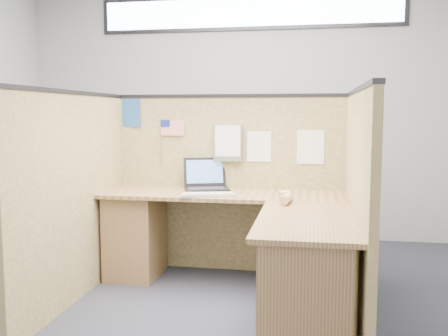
% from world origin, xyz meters
% --- Properties ---
extents(floor, '(5.00, 5.00, 0.00)m').
position_xyz_m(floor, '(0.00, 0.00, 0.00)').
color(floor, black).
rests_on(floor, ground).
extents(wall_back, '(5.00, 0.00, 5.00)m').
position_xyz_m(wall_back, '(0.00, 2.25, 1.40)').
color(wall_back, '#A6A9AB').
rests_on(wall_back, floor).
extents(clerestory_window, '(3.30, 0.04, 0.38)m').
position_xyz_m(clerestory_window, '(0.00, 2.23, 2.45)').
color(clerestory_window, '#232328').
rests_on(clerestory_window, wall_back).
extents(cubicle_partitions, '(2.06, 1.83, 1.53)m').
position_xyz_m(cubicle_partitions, '(0.00, 0.43, 0.77)').
color(cubicle_partitions, brown).
rests_on(cubicle_partitions, floor).
extents(l_desk, '(1.95, 1.75, 0.73)m').
position_xyz_m(l_desk, '(0.18, 0.29, 0.39)').
color(l_desk, brown).
rests_on(l_desk, floor).
extents(laptop, '(0.42, 0.44, 0.26)m').
position_xyz_m(laptop, '(-0.15, 0.83, 0.79)').
color(laptop, black).
rests_on(laptop, l_desk).
extents(keyboard, '(0.43, 0.24, 0.03)m').
position_xyz_m(keyboard, '(-0.08, 0.48, 0.74)').
color(keyboard, gray).
rests_on(keyboard, l_desk).
extents(mouse, '(0.11, 0.08, 0.04)m').
position_xyz_m(mouse, '(0.51, 0.48, 0.75)').
color(mouse, silver).
rests_on(mouse, l_desk).
extents(hand_forearm, '(0.10, 0.36, 0.07)m').
position_xyz_m(hand_forearm, '(0.52, 0.35, 0.76)').
color(hand_forearm, tan).
rests_on(hand_forearm, l_desk).
extents(blue_poster, '(0.18, 0.02, 0.24)m').
position_xyz_m(blue_poster, '(-0.88, 0.97, 1.37)').
color(blue_poster, '#205296').
rests_on(blue_poster, cubicle_partitions).
extents(american_flag, '(0.21, 0.01, 0.37)m').
position_xyz_m(american_flag, '(-0.52, 0.96, 1.23)').
color(american_flag, olive).
rests_on(american_flag, cubicle_partitions).
extents(file_holder, '(0.24, 0.05, 0.31)m').
position_xyz_m(file_holder, '(-0.01, 0.94, 1.12)').
color(file_holder, slate).
rests_on(file_holder, cubicle_partitions).
extents(paper_left, '(0.20, 0.01, 0.26)m').
position_xyz_m(paper_left, '(0.26, 0.97, 1.09)').
color(paper_left, white).
rests_on(paper_left, cubicle_partitions).
extents(paper_right, '(0.22, 0.01, 0.28)m').
position_xyz_m(paper_right, '(0.69, 0.97, 1.09)').
color(paper_right, white).
rests_on(paper_right, cubicle_partitions).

